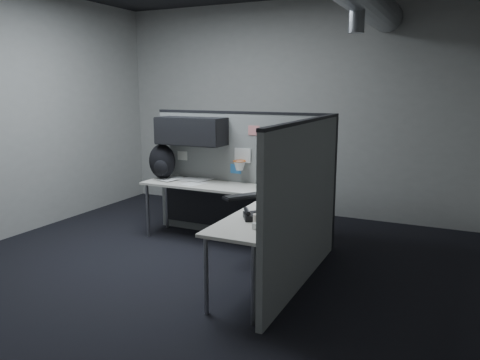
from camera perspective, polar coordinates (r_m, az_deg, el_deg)
The scene contains 12 objects.
room at distance 4.46m, azimuth 0.57°, elevation 13.44°, with size 5.62×5.62×3.22m.
partition_back at distance 5.99m, azimuth -1.56°, elevation 2.31°, with size 2.44×0.42×1.63m.
partition_right at distance 4.59m, azimuth 7.83°, elevation -2.80°, with size 0.07×2.23×1.63m.
desk at distance 5.42m, azimuth -0.31°, elevation -2.76°, with size 2.31×2.11×0.73m.
monitor at distance 5.42m, azimuth 6.01°, elevation 1.37°, with size 0.62×0.62×0.53m.
keyboard at distance 5.13m, azimuth 0.30°, elevation -2.03°, with size 0.37×0.44×0.04m.
mouse at distance 4.86m, azimuth 4.61°, elevation -2.83°, with size 0.30×0.29×0.05m.
phone at distance 4.32m, azimuth 1.64°, elevation -4.33°, with size 0.26×0.26×0.09m.
bottles at distance 4.04m, azimuth 2.41°, elevation -5.49°, with size 0.13×0.14×0.08m.
cup at distance 4.09m, azimuth 2.15°, elevation -4.93°, with size 0.08×0.08×0.11m, color beige.
papers at distance 6.21m, azimuth -7.03°, elevation 0.15°, with size 0.85×0.68×0.02m.
backpack at distance 6.27m, azimuth -9.48°, elevation 2.17°, with size 0.41×0.37×0.46m.
Camera 1 is at (2.42, -4.04, 1.92)m, focal length 35.00 mm.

